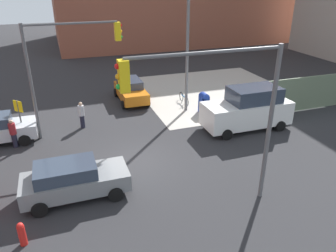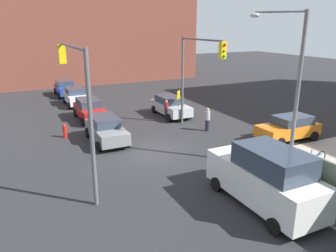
% 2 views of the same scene
% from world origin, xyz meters
% --- Properties ---
extents(ground_plane, '(120.00, 120.00, 0.00)m').
position_xyz_m(ground_plane, '(0.00, 0.00, 0.00)').
color(ground_plane, '#28282B').
extents(sidewalk_corner, '(12.00, 12.00, 0.01)m').
position_xyz_m(sidewalk_corner, '(9.00, 9.00, 0.01)').
color(sidewalk_corner, '#ADA89E').
rests_on(sidewalk_corner, ground).
extents(traffic_signal_nw_corner, '(5.28, 0.36, 6.50)m').
position_xyz_m(traffic_signal_nw_corner, '(-2.49, 4.50, 4.62)').
color(traffic_signal_nw_corner, '#59595B').
rests_on(traffic_signal_nw_corner, ground).
extents(traffic_signal_se_corner, '(6.01, 0.36, 6.50)m').
position_xyz_m(traffic_signal_se_corner, '(2.19, -4.50, 4.66)').
color(traffic_signal_se_corner, '#59595B').
rests_on(traffic_signal_se_corner, ground).
extents(street_lamp_corner, '(2.20, 1.84, 8.00)m').
position_xyz_m(street_lamp_corner, '(4.92, 5.56, 4.70)').
color(street_lamp_corner, slate).
rests_on(street_lamp_corner, ground).
extents(warning_sign_two_way, '(0.48, 0.48, 2.40)m').
position_xyz_m(warning_sign_two_way, '(-5.40, 4.65, 1.64)').
color(warning_sign_two_way, '#4C4C4C').
rests_on(warning_sign_two_way, ground).
extents(mailbox_blue, '(0.56, 0.64, 1.43)m').
position_xyz_m(mailbox_blue, '(6.20, 5.00, 0.76)').
color(mailbox_blue, navy).
rests_on(mailbox_blue, ground).
extents(fire_hydrant, '(0.26, 0.26, 0.94)m').
position_xyz_m(fire_hydrant, '(-5.00, -4.20, 0.49)').
color(fire_hydrant, red).
rests_on(fire_hydrant, ground).
extents(coupe_gray, '(4.42, 2.02, 1.62)m').
position_xyz_m(coupe_gray, '(-3.04, -1.91, 0.84)').
color(coupe_gray, slate).
rests_on(coupe_gray, ground).
extents(coupe_orange, '(2.02, 4.24, 1.62)m').
position_xyz_m(coupe_orange, '(1.98, 8.98, 0.84)').
color(coupe_orange, orange).
rests_on(coupe_orange, ground).
extents(van_white_delivery, '(5.40, 2.32, 2.62)m').
position_xyz_m(van_white_delivery, '(7.66, 1.80, 1.28)').
color(van_white_delivery, white).
rests_on(van_white_delivery, ground).
extents(pedestrian_crossing, '(0.36, 0.36, 1.69)m').
position_xyz_m(pedestrian_crossing, '(-2.00, 5.20, 0.88)').
color(pedestrian_crossing, '#B2B2B7').
rests_on(pedestrian_crossing, ground).
extents(pedestrian_waiting, '(0.36, 0.36, 1.64)m').
position_xyz_m(pedestrian_waiting, '(-5.80, 3.80, 0.85)').
color(pedestrian_waiting, maroon).
rests_on(pedestrian_waiting, ground).
extents(bicycle_leaning_on_fence, '(0.05, 1.75, 0.97)m').
position_xyz_m(bicycle_leaning_on_fence, '(5.60, 7.20, 0.35)').
color(bicycle_leaning_on_fence, black).
rests_on(bicycle_leaning_on_fence, ground).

